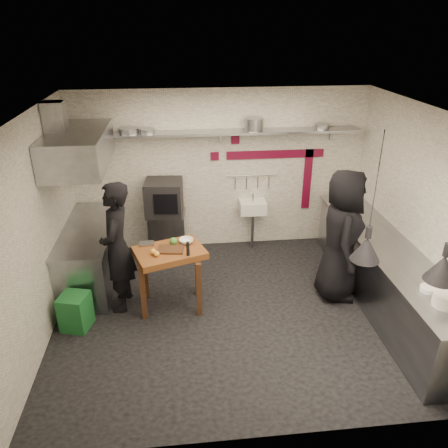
{
  "coord_description": "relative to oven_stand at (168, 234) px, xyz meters",
  "views": [
    {
      "loc": [
        -0.72,
        -5.08,
        3.8
      ],
      "look_at": [
        -0.14,
        0.3,
        1.24
      ],
      "focal_mm": 35.0,
      "sensor_mm": 36.0,
      "label": 1
    }
  ],
  "objects": [
    {
      "name": "floor",
      "position": [
        0.95,
        -1.77,
        -0.4
      ],
      "size": [
        5.0,
        5.0,
        0.0
      ],
      "primitive_type": "plane",
      "color": "black",
      "rests_on": "ground"
    },
    {
      "name": "ceiling",
      "position": [
        0.95,
        -1.77,
        2.4
      ],
      "size": [
        5.0,
        5.0,
        0.0
      ],
      "primitive_type": "plane",
      "color": "silver",
      "rests_on": "floor"
    },
    {
      "name": "wall_back",
      "position": [
        0.95,
        0.33,
        1.0
      ],
      "size": [
        5.0,
        0.04,
        2.8
      ],
      "primitive_type": "cube",
      "color": "white",
      "rests_on": "floor"
    },
    {
      "name": "wall_front",
      "position": [
        0.95,
        -3.87,
        1.0
      ],
      "size": [
        5.0,
        0.04,
        2.8
      ],
      "primitive_type": "cube",
      "color": "white",
      "rests_on": "floor"
    },
    {
      "name": "wall_left",
      "position": [
        -1.55,
        -1.77,
        1.0
      ],
      "size": [
        0.04,
        4.2,
        2.8
      ],
      "primitive_type": "cube",
      "color": "white",
      "rests_on": "floor"
    },
    {
      "name": "wall_right",
      "position": [
        3.45,
        -1.77,
        1.0
      ],
      "size": [
        0.04,
        4.2,
        2.8
      ],
      "primitive_type": "cube",
      "color": "white",
      "rests_on": "floor"
    },
    {
      "name": "red_band_horiz",
      "position": [
        1.9,
        0.31,
        1.28
      ],
      "size": [
        1.7,
        0.02,
        0.14
      ],
      "primitive_type": "cube",
      "color": "maroon",
      "rests_on": "wall_back"
    },
    {
      "name": "red_band_vert",
      "position": [
        2.5,
        0.31,
        0.8
      ],
      "size": [
        0.14,
        0.02,
        1.1
      ],
      "primitive_type": "cube",
      "color": "maroon",
      "rests_on": "wall_back"
    },
    {
      "name": "red_tile_a",
      "position": [
        1.2,
        0.31,
        1.55
      ],
      "size": [
        0.14,
        0.02,
        0.14
      ],
      "primitive_type": "cube",
      "color": "maroon",
      "rests_on": "wall_back"
    },
    {
      "name": "red_tile_b",
      "position": [
        0.85,
        0.31,
        1.28
      ],
      "size": [
        0.14,
        0.02,
        0.14
      ],
      "primitive_type": "cube",
      "color": "maroon",
      "rests_on": "wall_back"
    },
    {
      "name": "back_shelf",
      "position": [
        0.95,
        0.15,
        1.72
      ],
      "size": [
        4.6,
        0.34,
        0.04
      ],
      "primitive_type": "cube",
      "color": "gray",
      "rests_on": "wall_back"
    },
    {
      "name": "shelf_bracket_left",
      "position": [
        -0.95,
        0.3,
        1.62
      ],
      "size": [
        0.04,
        0.06,
        0.24
      ],
      "primitive_type": "cube",
      "color": "gray",
      "rests_on": "wall_back"
    },
    {
      "name": "shelf_bracket_mid",
      "position": [
        0.95,
        0.3,
        1.62
      ],
      "size": [
        0.04,
        0.06,
        0.24
      ],
      "primitive_type": "cube",
      "color": "gray",
      "rests_on": "wall_back"
    },
    {
      "name": "shelf_bracket_right",
      "position": [
        2.85,
        0.3,
        1.62
      ],
      "size": [
        0.04,
        0.06,
        0.24
      ],
      "primitive_type": "cube",
      "color": "gray",
      "rests_on": "wall_back"
    },
    {
      "name": "pan_far_left",
      "position": [
        -0.53,
        0.15,
        1.79
      ],
      "size": [
        0.41,
        0.41,
        0.09
      ],
      "primitive_type": "cylinder",
      "rotation": [
        0.0,
        0.0,
        -0.44
      ],
      "color": "gray",
      "rests_on": "back_shelf"
    },
    {
      "name": "pan_mid_left",
      "position": [
        -0.24,
        0.15,
        1.78
      ],
      "size": [
        0.3,
        0.3,
        0.07
      ],
      "primitive_type": "cylinder",
      "rotation": [
        0.0,
        0.0,
        -0.26
      ],
      "color": "gray",
      "rests_on": "back_shelf"
    },
    {
      "name": "stock_pot",
      "position": [
        1.48,
        0.15,
        1.84
      ],
      "size": [
        0.34,
        0.34,
        0.2
      ],
      "primitive_type": "cylinder",
      "rotation": [
        0.0,
        0.0,
        0.13
      ],
      "color": "gray",
      "rests_on": "back_shelf"
    },
    {
      "name": "pan_right",
      "position": [
        2.63,
        0.15,
        1.78
      ],
      "size": [
        0.28,
        0.28,
        0.08
      ],
      "primitive_type": "cylinder",
      "rotation": [
        0.0,
        0.0,
        0.12
      ],
      "color": "gray",
      "rests_on": "back_shelf"
    },
    {
      "name": "oven_stand",
      "position": [
        0.0,
        0.0,
        0.0
      ],
      "size": [
        0.66,
        0.61,
        0.8
      ],
      "primitive_type": "cube",
      "rotation": [
        0.0,
        0.0,
        -0.09
      ],
      "color": "gray",
      "rests_on": "floor"
    },
    {
      "name": "combi_oven",
      "position": [
        -0.03,
        -0.01,
        0.69
      ],
      "size": [
        0.65,
        0.61,
        0.58
      ],
      "primitive_type": "cube",
      "rotation": [
        0.0,
        0.0,
        -0.09
      ],
      "color": "black",
      "rests_on": "oven_stand"
    },
    {
      "name": "oven_door",
      "position": [
        -0.04,
        -0.25,
        0.69
      ],
      "size": [
        0.51,
        0.07,
        0.46
      ],
      "primitive_type": "cube",
      "rotation": [
        0.0,
        0.0,
        -0.09
      ],
      "color": "maroon",
      "rests_on": "combi_oven"
    },
    {
      "name": "oven_glass",
      "position": [
        -0.0,
        -0.31,
        0.69
      ],
      "size": [
        0.38,
        0.05,
        0.34
      ],
      "primitive_type": "cube",
      "rotation": [
        0.0,
        0.0,
        -0.09
      ],
      "color": "black",
      "rests_on": "oven_door"
    },
    {
      "name": "hand_sink",
      "position": [
        1.5,
        0.15,
        0.38
      ],
      "size": [
        0.46,
        0.34,
        0.22
      ],
      "primitive_type": "cube",
      "color": "white",
      "rests_on": "wall_back"
    },
    {
      "name": "sink_tap",
      "position": [
        1.5,
        0.15,
        0.56
      ],
      "size": [
        0.03,
        0.03,
        0.14
      ],
      "primitive_type": "cylinder",
      "color": "gray",
      "rests_on": "hand_sink"
    },
    {
      "name": "sink_drain",
      "position": [
        1.5,
        0.11,
        -0.06
      ],
      "size": [
        0.06,
        0.06,
        0.66
      ],
      "primitive_type": "cylinder",
      "color": "gray",
      "rests_on": "floor"
    },
    {
      "name": "utensil_rail",
      "position": [
        1.5,
        0.29,
        0.92
      ],
      "size": [
        0.9,
        0.02,
        0.02
      ],
      "primitive_type": "cylinder",
      "rotation": [
        0.0,
        1.57,
        0.0
      ],
      "color": "gray",
      "rests_on": "wall_back"
    },
    {
      "name": "counter_right",
      "position": [
        3.1,
        -1.77,
        0.05
      ],
      "size": [
        0.7,
        3.8,
        0.9
      ],
      "primitive_type": "cube",
      "color": "gray",
      "rests_on": "floor"
    },
    {
      "name": "counter_right_top",
      "position": [
        3.1,
        -1.77,
        0.52
      ],
      "size": [
        0.76,
        3.9,
        0.03
      ],
      "primitive_type": "cube",
      "color": "gray",
      "rests_on": "counter_right"
    },
    {
      "name": "plate_stack",
      "position": [
        3.07,
        -3.17,
        0.61
      ],
      "size": [
        0.28,
        0.28,
        0.15
      ],
      "primitive_type": "cylinder",
      "rotation": [
        0.0,
        0.0,
        0.08
      ],
      "color": "white",
      "rests_on": "counter_right_top"
    },
    {
      "name": "small_bowl_right",
      "position": [
        3.05,
        -2.87,
        0.56
      ],
      "size": [
        0.23,
        0.23,
        0.05
      ],
      "primitive_type": "cylinder",
      "rotation": [
        0.0,
        0.0,
        0.26
      ],
      "color": "white",
      "rests_on": "counter_right_top"
    },
    {
      "name": "counter_left",
      "position": [
        -1.2,
        -0.72,
        0.05
      ],
      "size": [
        0.7,
        1.9,
        0.9
      ],
      "primitive_type": "cube",
      "color": "gray",
      "rests_on": "floor"
    },
    {
      "name": "counter_left_top",
      "position": [
        -1.2,
        -0.72,
        0.52
      ],
      "size": [
        0.76,
        2.0,
        0.03
      ],
      "primitive_type": "cube",
      "color": "gray",
      "rests_on": "counter_left"
    },
    {
      "name": "extractor_hood",
      "position": [
        -1.15,
        -0.72,
        1.75
      ],
      "size": [
        0.78,
        1.6,
        0.5
      ],
      "primitive_type": "cube",
      "color": "gray",
      "rests_on": "ceiling"
    },
    {
      "name": "hood_duct",
      "position": [
        -1.4,
        -0.72,
        2.15
      ],
      "size": [
        0.28,
        0.28,
        0.5
      ],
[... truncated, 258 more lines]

